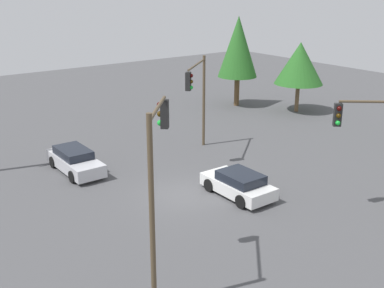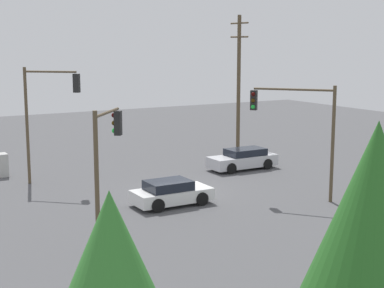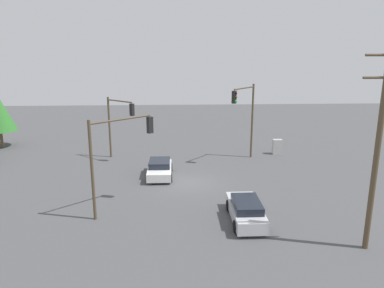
% 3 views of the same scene
% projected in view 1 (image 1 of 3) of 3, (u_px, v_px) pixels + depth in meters
% --- Properties ---
extents(ground_plane, '(80.00, 80.00, 0.00)m').
position_uv_depth(ground_plane, '(186.00, 195.00, 24.88)').
color(ground_plane, '#4C4C4F').
extents(sedan_white, '(1.97, 4.01, 1.29)m').
position_uv_depth(sedan_white, '(238.00, 184.00, 24.65)').
color(sedan_white, silver).
rests_on(sedan_white, ground_plane).
extents(sedan_silver, '(1.86, 4.58, 1.36)m').
position_uv_depth(sedan_silver, '(75.00, 161.00, 27.80)').
color(sedan_silver, silver).
rests_on(sedan_silver, ground_plane).
extents(traffic_signal_main, '(2.64, 2.20, 5.62)m').
position_uv_depth(traffic_signal_main, '(374.00, 135.00, 22.01)').
color(traffic_signal_main, brown).
rests_on(traffic_signal_main, ground_plane).
extents(traffic_signal_cross, '(2.40, 2.66, 6.80)m').
position_uv_depth(traffic_signal_cross, '(157.00, 168.00, 16.02)').
color(traffic_signal_cross, brown).
rests_on(traffic_signal_cross, ground_plane).
extents(traffic_signal_aux, '(3.53, 3.01, 6.03)m').
position_uv_depth(traffic_signal_aux, '(198.00, 90.00, 29.61)').
color(traffic_signal_aux, brown).
rests_on(traffic_signal_aux, ground_plane).
extents(tree_right, '(4.04, 4.04, 5.83)m').
position_uv_depth(tree_right, '(300.00, 63.00, 39.75)').
color(tree_right, brown).
rests_on(tree_right, ground_plane).
extents(tree_corner, '(3.42, 3.42, 7.78)m').
position_uv_depth(tree_corner, '(238.00, 47.00, 41.39)').
color(tree_corner, brown).
rests_on(tree_corner, ground_plane).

